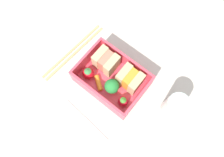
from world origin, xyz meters
The scene contains 12 objects.
ground_plane centered at (0.00, 0.00, -1.00)cm, with size 120.00×120.00×2.00cm, color beige.
bento_tray centered at (0.00, 0.00, 0.60)cm, with size 16.85×12.16×1.20cm, color #E04051.
bento_rim centered at (0.00, 0.00, 3.50)cm, with size 16.85×12.16×4.59cm.
sandwich_left centered at (-3.76, 2.33, 3.83)cm, with size 5.56×4.66×5.26cm.
sandwich_center_left centered at (3.76, 2.33, 3.83)cm, with size 5.56×4.66×5.26cm.
strawberry_far_left centered at (-5.50, -2.66, 2.82)cm, with size 3.00×3.00×3.60cm.
carrot_stick_far_left centered at (-2.09, -2.85, 1.82)cm, with size 1.24×1.24×3.97cm, color orange.
broccoli_floret centered at (1.48, -1.92, 4.04)cm, with size 3.60×3.60×4.78cm.
strawberry_left centered at (5.67, -2.81, 2.59)cm, with size 2.53×2.53×3.13cm.
chopstick_pair centered at (-13.58, 0.21, 0.35)cm, with size 3.51×21.22×0.70cm.
drinking_glass centered at (16.01, 3.20, 4.22)cm, with size 5.02×5.02×8.45cm, color silver.
folded_napkin centered at (1.01, -16.87, 0.20)cm, with size 14.54×10.89×0.40cm, color white.
Camera 1 is at (10.61, -13.26, 54.39)cm, focal length 35.00 mm.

